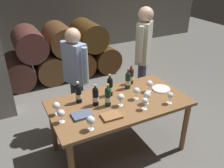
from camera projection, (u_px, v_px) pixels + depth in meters
ground_plane at (119, 148)px, 3.25m from camera, size 14.00×14.00×0.00m
cellar_back_wall at (40, 1)px, 5.92m from camera, size 10.00×0.24×2.80m
barrel_stack at (62, 53)px, 5.06m from camera, size 2.49×0.90×1.15m
dining_table at (119, 108)px, 2.94m from camera, size 1.70×0.90×0.76m
wine_bottle_0 at (110, 86)px, 2.98m from camera, size 0.07×0.07×0.29m
wine_bottle_1 at (128, 80)px, 3.15m from camera, size 0.07×0.07×0.28m
wine_bottle_2 at (79, 93)px, 2.83m from camera, size 0.07×0.07×0.28m
wine_bottle_3 at (108, 97)px, 2.76m from camera, size 0.07×0.07×0.29m
wine_bottle_4 at (131, 76)px, 3.27m from camera, size 0.07×0.07×0.27m
wine_bottle_5 at (96, 96)px, 2.78m from camera, size 0.07×0.07×0.27m
wine_glass_0 at (149, 84)px, 3.07m from camera, size 0.09×0.09×0.16m
wine_glass_1 at (61, 114)px, 2.48m from camera, size 0.08×0.08×0.15m
wine_glass_2 at (170, 96)px, 2.82m from camera, size 0.07×0.07×0.15m
wine_glass_3 at (91, 120)px, 2.37m from camera, size 0.09×0.09×0.16m
wine_glass_4 at (147, 95)px, 2.81m from camera, size 0.09×0.09×0.16m
wine_glass_5 at (145, 101)px, 2.70m from camera, size 0.07×0.07×0.15m
wine_glass_6 at (56, 106)px, 2.61m from camera, size 0.08×0.08×0.16m
wine_glass_7 at (136, 91)px, 2.91m from camera, size 0.08×0.08×0.16m
wine_glass_8 at (121, 97)px, 2.77m from camera, size 0.09×0.09×0.16m
tasting_notebook at (111, 116)px, 2.61m from camera, size 0.22×0.17×0.03m
leather_ledger at (82, 115)px, 2.62m from camera, size 0.22×0.16×0.03m
serving_plate at (161, 89)px, 3.18m from camera, size 0.24×0.24×0.01m
sommelier_presenting at (143, 51)px, 3.69m from camera, size 0.39×0.36×1.72m
taster_seated_left at (75, 72)px, 3.27m from camera, size 0.29×0.46×1.54m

